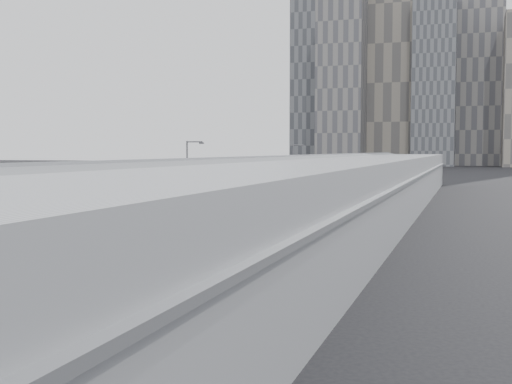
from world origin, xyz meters
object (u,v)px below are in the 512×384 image
at_px(bus_2, 180,225).
at_px(bus_6, 321,188).
at_px(street_lamp_far, 294,165).
at_px(bus_1, 77,249).
at_px(bus_4, 275,200).
at_px(bus_5, 303,192).
at_px(street_lamp_near, 189,175).
at_px(suv, 331,182).
at_px(bus_3, 242,208).
at_px(shipping_container, 307,184).

distance_m(bus_2, bus_6, 54.69).
bearing_deg(street_lamp_far, bus_1, -85.28).
xyz_separation_m(bus_4, bus_5, (-0.51, 15.78, 0.01)).
xyz_separation_m(bus_4, street_lamp_far, (-6.97, 34.84, 3.35)).
bearing_deg(street_lamp_near, bus_5, 76.57).
bearing_deg(suv, bus_2, -74.49).
bearing_deg(bus_3, street_lamp_near, 177.67).
bearing_deg(bus_1, street_lamp_far, 95.27).
relative_size(bus_1, shipping_container, 1.94).
height_order(bus_1, bus_6, bus_1).
distance_m(bus_2, suv, 89.98).
distance_m(bus_6, street_lamp_far, 10.05).
bearing_deg(shipping_container, suv, 77.34).
distance_m(bus_4, street_lamp_near, 12.57).
relative_size(bus_4, street_lamp_far, 1.58).
relative_size(bus_1, bus_4, 0.97).
relative_size(bus_3, bus_6, 1.12).
height_order(bus_2, shipping_container, bus_2).
height_order(bus_2, street_lamp_far, street_lamp_far).
bearing_deg(bus_6, bus_4, -89.09).
relative_size(bus_1, street_lamp_near, 1.54).
xyz_separation_m(bus_6, street_lamp_near, (-6.12, -38.03, 3.49)).
bearing_deg(bus_2, bus_5, 93.76).
height_order(street_lamp_far, shipping_container, street_lamp_far).
xyz_separation_m(bus_4, street_lamp_near, (-6.69, -10.11, 3.34)).
bearing_deg(bus_4, bus_5, 90.62).
height_order(bus_4, shipping_container, bus_4).
distance_m(bus_3, bus_6, 38.89).
xyz_separation_m(bus_5, street_lamp_far, (-6.46, 19.06, 3.33)).
bearing_deg(street_lamp_near, bus_6, 80.86).
distance_m(street_lamp_near, suv, 73.23).
distance_m(bus_3, street_lamp_far, 46.41).
height_order(bus_6, shipping_container, bus_6).
bearing_deg(bus_2, bus_1, -90.52).
xyz_separation_m(bus_1, shipping_container, (-6.28, 84.35, -0.35)).
xyz_separation_m(street_lamp_near, shipping_container, (-0.40, 54.68, -3.73)).
height_order(bus_4, bus_5, bus_5).
relative_size(street_lamp_near, shipping_container, 1.26).
height_order(bus_6, suv, bus_6).
distance_m(bus_1, street_lamp_far, 74.95).
relative_size(bus_1, bus_3, 0.95).
height_order(bus_3, bus_6, bus_3).
relative_size(bus_6, shipping_container, 1.82).
bearing_deg(bus_6, street_lamp_near, -99.40).
bearing_deg(shipping_container, bus_6, -78.71).
height_order(bus_2, bus_5, bus_2).
bearing_deg(shipping_container, bus_2, -94.42).
bearing_deg(bus_2, bus_6, 93.67).
bearing_deg(shipping_container, bus_1, -95.84).
bearing_deg(bus_3, bus_4, 93.76).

